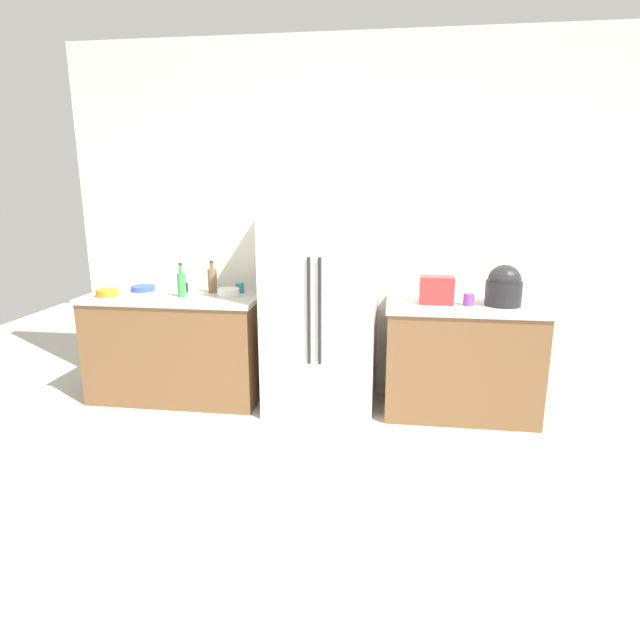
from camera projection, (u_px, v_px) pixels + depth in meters
name	position (u px, v px, depth m)	size (l,w,h in m)	color
ground_plane	(324.00, 495.00, 3.17)	(9.42, 9.42, 0.00)	beige
kitchen_back_panel	(352.00, 225.00, 4.45)	(4.71, 0.10, 2.91)	silver
counter_left	(177.00, 347.00, 4.54)	(1.44, 0.64, 0.90)	brown
counter_right	(461.00, 359.00, 4.22)	(1.19, 0.64, 0.90)	brown
refrigerator	(321.00, 302.00, 4.23)	(0.86, 0.69, 1.77)	white
toaster	(436.00, 290.00, 4.09)	(0.26, 0.16, 0.21)	red
rice_cooker	(504.00, 287.00, 4.01)	(0.27, 0.27, 0.31)	#262628
bottle_a	(182.00, 284.00, 4.33)	(0.07, 0.07, 0.28)	green
bottle_b	(212.00, 280.00, 4.50)	(0.07, 0.07, 0.27)	brown
cup_a	(469.00, 299.00, 4.04)	(0.08, 0.08, 0.09)	purple
cup_b	(240.00, 288.00, 4.52)	(0.07, 0.07, 0.08)	teal
cup_c	(184.00, 288.00, 4.54)	(0.07, 0.07, 0.08)	black
bowl_a	(143.00, 288.00, 4.59)	(0.20, 0.20, 0.05)	blue
bowl_b	(228.00, 292.00, 4.39)	(0.18, 0.18, 0.06)	white
bowl_c	(107.00, 293.00, 4.38)	(0.18, 0.18, 0.06)	orange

